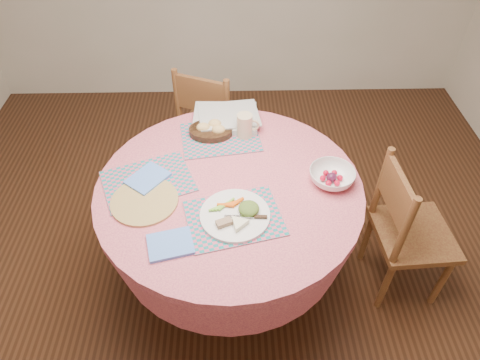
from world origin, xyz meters
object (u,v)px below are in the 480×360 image
(chair_right, at_px, (406,230))
(dining_table, at_px, (230,213))
(bread_bowl, at_px, (211,130))
(latte_mug, at_px, (245,125))
(fruit_bowl, at_px, (332,177))
(chair_back, at_px, (212,122))
(wicker_trivet, at_px, (145,201))
(dinner_plate, at_px, (236,215))

(chair_right, bearing_deg, dining_table, 84.17)
(dining_table, distance_m, bread_bowl, 0.45)
(bread_bowl, relative_size, latte_mug, 1.82)
(latte_mug, bearing_deg, fruit_bowl, -42.15)
(dining_table, distance_m, fruit_bowl, 0.53)
(chair_back, bearing_deg, wicker_trivet, 97.83)
(chair_back, xyz_separation_m, latte_mug, (0.20, -0.53, 0.36))
(dining_table, height_order, latte_mug, latte_mug)
(chair_right, height_order, chair_back, chair_back)
(fruit_bowl, bearing_deg, chair_right, -6.32)
(chair_back, bearing_deg, bread_bowl, 115.29)
(dinner_plate, bearing_deg, fruit_bowl, 25.70)
(dining_table, height_order, fruit_bowl, fruit_bowl)
(dining_table, relative_size, dinner_plate, 4.11)
(dining_table, xyz_separation_m, fruit_bowl, (0.47, 0.01, 0.23))
(chair_right, distance_m, latte_mug, 0.98)
(wicker_trivet, height_order, fruit_bowl, fruit_bowl)
(dining_table, height_order, chair_back, chair_back)
(chair_right, bearing_deg, chair_back, 43.84)
(chair_back, height_order, bread_bowl, chair_back)
(chair_right, height_order, bread_bowl, chair_right)
(wicker_trivet, xyz_separation_m, dinner_plate, (0.41, -0.10, 0.01))
(chair_back, height_order, dinner_plate, chair_back)
(wicker_trivet, distance_m, fruit_bowl, 0.86)
(dining_table, relative_size, latte_mug, 9.82)
(wicker_trivet, height_order, dinner_plate, dinner_plate)
(chair_right, relative_size, bread_bowl, 3.71)
(dinner_plate, relative_size, fruit_bowl, 1.21)
(dinner_plate, height_order, bread_bowl, bread_bowl)
(wicker_trivet, height_order, latte_mug, latte_mug)
(dining_table, bearing_deg, chair_right, -2.30)
(chair_right, xyz_separation_m, dinner_plate, (-0.87, -0.17, 0.33))
(chair_right, relative_size, latte_mug, 6.76)
(dining_table, distance_m, latte_mug, 0.46)
(chair_right, height_order, latte_mug, latte_mug)
(dining_table, relative_size, bread_bowl, 5.39)
(dinner_plate, relative_size, bread_bowl, 1.31)
(chair_right, bearing_deg, latte_mug, 60.29)
(dining_table, distance_m, dinner_plate, 0.30)
(dinner_plate, relative_size, latte_mug, 2.39)
(chair_right, bearing_deg, wicker_trivet, 89.30)
(latte_mug, bearing_deg, wicker_trivet, -134.93)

